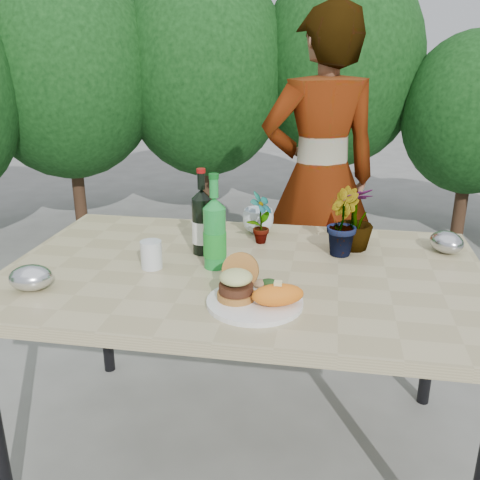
% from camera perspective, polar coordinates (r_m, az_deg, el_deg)
% --- Properties ---
extents(ground, '(80.00, 80.00, 0.00)m').
position_cam_1_polar(ground, '(2.20, 0.38, -21.32)').
color(ground, slate).
rests_on(ground, ground).
extents(patio_table, '(1.60, 1.00, 0.75)m').
position_cam_1_polar(patio_table, '(1.83, 0.43, -4.71)').
color(patio_table, tan).
rests_on(patio_table, ground).
extents(shrub_hedge, '(6.82, 5.14, 2.16)m').
position_cam_1_polar(shrub_hedge, '(3.36, 1.16, 14.71)').
color(shrub_hedge, '#382316').
rests_on(shrub_hedge, ground).
extents(dinner_plate, '(0.28, 0.28, 0.01)m').
position_cam_1_polar(dinner_plate, '(1.55, 1.59, -6.65)').
color(dinner_plate, white).
rests_on(dinner_plate, patio_table).
extents(burger_stack, '(0.11, 0.16, 0.11)m').
position_cam_1_polar(burger_stack, '(1.56, -0.30, -4.44)').
color(burger_stack, '#B7722D').
rests_on(burger_stack, dinner_plate).
extents(sweet_potato, '(0.17, 0.12, 0.06)m').
position_cam_1_polar(sweet_potato, '(1.51, 4.05, -5.86)').
color(sweet_potato, orange).
rests_on(sweet_potato, dinner_plate).
extents(grilled_veg, '(0.08, 0.05, 0.03)m').
position_cam_1_polar(grilled_veg, '(1.63, 2.68, -4.63)').
color(grilled_veg, olive).
rests_on(grilled_veg, dinner_plate).
extents(wine_bottle, '(0.07, 0.07, 0.31)m').
position_cam_1_polar(wine_bottle, '(1.90, -4.05, 1.83)').
color(wine_bottle, black).
rests_on(wine_bottle, patio_table).
extents(sparkling_water, '(0.08, 0.08, 0.32)m').
position_cam_1_polar(sparkling_water, '(1.77, -2.72, 0.63)').
color(sparkling_water, '#198931').
rests_on(sparkling_water, patio_table).
extents(plastic_cup, '(0.07, 0.07, 0.09)m').
position_cam_1_polar(plastic_cup, '(1.81, -9.43, -1.55)').
color(plastic_cup, silver).
rests_on(plastic_cup, patio_table).
extents(seedling_left, '(0.11, 0.13, 0.20)m').
position_cam_1_polar(seedling_left, '(2.01, 2.23, 2.35)').
color(seedling_left, '#265F20').
rests_on(seedling_left, patio_table).
extents(seedling_mid, '(0.13, 0.15, 0.24)m').
position_cam_1_polar(seedling_mid, '(1.93, 10.75, 1.92)').
color(seedling_mid, '#25561D').
rests_on(seedling_mid, patio_table).
extents(seedling_right, '(0.18, 0.18, 0.23)m').
position_cam_1_polar(seedling_right, '(1.99, 12.23, 2.25)').
color(seedling_right, '#22591E').
rests_on(seedling_right, patio_table).
extents(blue_bowl, '(0.13, 0.13, 0.10)m').
position_cam_1_polar(blue_bowl, '(2.14, 1.94, 2.05)').
color(blue_bowl, silver).
rests_on(blue_bowl, patio_table).
extents(foil_packet_left, '(0.15, 0.13, 0.08)m').
position_cam_1_polar(foil_packet_left, '(1.76, -21.41, -3.76)').
color(foil_packet_left, silver).
rests_on(foil_packet_left, patio_table).
extents(foil_packet_right, '(0.16, 0.17, 0.08)m').
position_cam_1_polar(foil_packet_right, '(2.07, 21.17, -0.20)').
color(foil_packet_right, '#AEB0B5').
rests_on(foil_packet_right, patio_table).
extents(person, '(0.70, 0.58, 1.66)m').
position_cam_1_polar(person, '(2.73, 8.51, 6.43)').
color(person, '#A36851').
rests_on(person, ground).
extents(terracotta_pot, '(0.17, 0.17, 0.14)m').
position_cam_1_polar(terracotta_pot, '(4.22, -14.32, 0.04)').
color(terracotta_pot, '#A6592A').
rests_on(terracotta_pot, ground).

